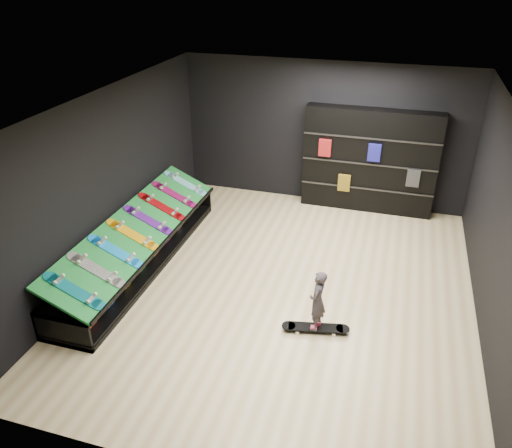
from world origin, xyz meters
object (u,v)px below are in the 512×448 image
(display_rack, at_px, (140,251))
(floor_skateboard, at_px, (315,329))
(back_shelving, at_px, (369,161))
(child, at_px, (317,311))

(display_rack, relative_size, floor_skateboard, 4.59)
(back_shelving, xyz_separation_m, child, (-0.27, -4.25, -0.71))
(back_shelving, relative_size, floor_skateboard, 2.75)
(floor_skateboard, xyz_separation_m, child, (0.00, 0.00, 0.33))
(back_shelving, bearing_deg, child, -93.66)
(display_rack, bearing_deg, floor_skateboard, -15.75)
(back_shelving, height_order, child, back_shelving)
(floor_skateboard, bearing_deg, display_rack, 152.68)
(display_rack, distance_m, back_shelving, 4.93)
(display_rack, height_order, back_shelving, back_shelving)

